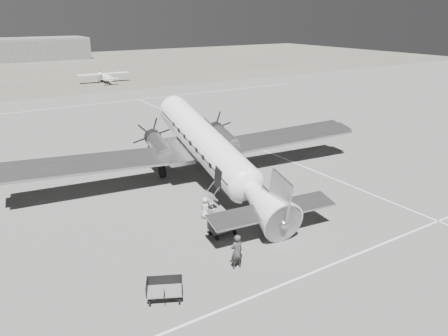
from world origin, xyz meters
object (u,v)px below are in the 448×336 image
at_px(dc3_airliner, 211,151).
at_px(light_plane_right, 105,78).
at_px(baggage_cart_far, 165,290).
at_px(hangar_main, 15,50).
at_px(passenger, 205,208).
at_px(ground_crew, 237,252).
at_px(ramp_agent, 211,213).
at_px(baggage_cart_near, 222,228).

relative_size(dc3_airliner, light_plane_right, 3.01).
distance_m(dc3_airliner, baggage_cart_far, 15.58).
bearing_deg(light_plane_right, hangar_main, 100.07).
relative_size(hangar_main, passenger, 27.37).
bearing_deg(ground_crew, passenger, -100.27).
xyz_separation_m(dc3_airliner, light_plane_right, (11.11, 61.14, -1.95)).
height_order(baggage_cart_far, ramp_agent, ramp_agent).
relative_size(ramp_agent, passenger, 1.07).
bearing_deg(ground_crew, baggage_cart_far, 10.53).
height_order(light_plane_right, ground_crew, light_plane_right).
bearing_deg(hangar_main, passenger, -92.89).
distance_m(ground_crew, ramp_agent, 5.66).
bearing_deg(hangar_main, ground_crew, -93.50).
distance_m(baggage_cart_near, baggage_cart_far, 7.37).
relative_size(dc3_airliner, ramp_agent, 19.44).
bearing_deg(baggage_cart_near, light_plane_right, 77.97).
bearing_deg(passenger, light_plane_right, -29.70).
distance_m(hangar_main, dc3_airliner, 119.99).
xyz_separation_m(hangar_main, baggage_cart_far, (-12.69, -131.79, -2.77)).
distance_m(hangar_main, baggage_cart_near, 127.82).
relative_size(hangar_main, ramp_agent, 25.50).
relative_size(dc3_airliner, baggage_cart_near, 17.97).
xyz_separation_m(dc3_airliner, ramp_agent, (-3.55, -5.94, -2.23)).
distance_m(ground_crew, passenger, 6.71).
distance_m(baggage_cart_near, ground_crew, 3.99).
distance_m(dc3_airliner, passenger, 6.39).
relative_size(hangar_main, baggage_cart_far, 22.17).
height_order(light_plane_right, passenger, light_plane_right).
xyz_separation_m(dc3_airliner, baggage_cart_far, (-9.82, -11.84, -2.51)).
bearing_deg(passenger, hangar_main, -20.17).
xyz_separation_m(ground_crew, passenger, (1.73, 6.48, -0.27)).
height_order(dc3_airliner, baggage_cart_far, dc3_airliner).
bearing_deg(ramp_agent, passenger, -11.60).
bearing_deg(baggage_cart_near, hangar_main, 87.18).
height_order(hangar_main, dc3_airliner, hangar_main).
xyz_separation_m(ramp_agent, passenger, (0.12, 1.05, -0.06)).
height_order(hangar_main, baggage_cart_near, hangar_main).
relative_size(ground_crew, ramp_agent, 1.26).
bearing_deg(ground_crew, hangar_main, -88.84).
height_order(baggage_cart_near, passenger, passenger).
bearing_deg(baggage_cart_far, baggage_cart_near, 60.99).
bearing_deg(hangar_main, ramp_agent, -92.92).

